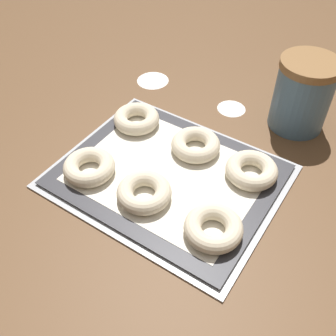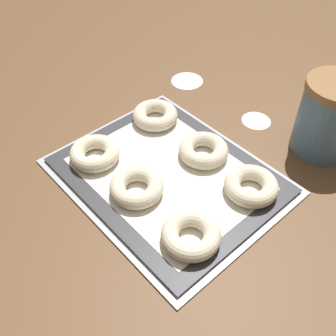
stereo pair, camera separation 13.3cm
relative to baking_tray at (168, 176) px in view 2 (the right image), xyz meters
name	(u,v)px [view 2 (the right image)]	position (x,y,z in m)	size (l,w,h in m)	color
ground_plane	(174,179)	(0.01, 0.01, 0.00)	(2.80, 2.80, 0.00)	brown
baking_tray	(168,176)	(0.00, 0.00, 0.00)	(0.42, 0.34, 0.01)	#B2B5BA
baking_mat	(168,174)	(0.00, 0.00, 0.01)	(0.39, 0.31, 0.00)	#333338
bagel_front_left	(95,153)	(-0.13, -0.08, 0.02)	(0.10, 0.10, 0.03)	beige
bagel_front_center	(137,187)	(0.00, -0.07, 0.02)	(0.10, 0.10, 0.03)	beige
bagel_front_right	(191,235)	(0.14, -0.07, 0.02)	(0.10, 0.10, 0.03)	beige
bagel_back_left	(155,115)	(-0.14, 0.09, 0.02)	(0.10, 0.10, 0.03)	beige
bagel_back_center	(203,150)	(0.01, 0.09, 0.02)	(0.10, 0.10, 0.03)	beige
bagel_back_right	(251,186)	(0.13, 0.08, 0.02)	(0.10, 0.10, 0.03)	beige
flour_canister	(329,117)	(0.14, 0.29, 0.07)	(0.12, 0.12, 0.16)	slate
flour_patch_near	(256,120)	(0.00, 0.27, 0.00)	(0.07, 0.06, 0.00)	white
flour_patch_far	(187,80)	(-0.22, 0.26, 0.00)	(0.08, 0.08, 0.00)	white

